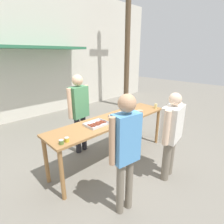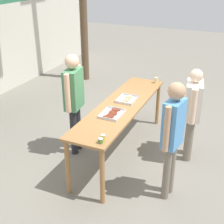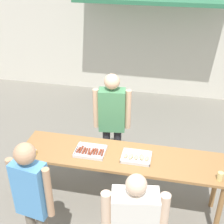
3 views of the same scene
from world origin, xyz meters
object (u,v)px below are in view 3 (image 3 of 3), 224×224
at_px(food_tray_sausages, 90,151).
at_px(condiment_jar_ketchup, 34,152).
at_px(beer_cup, 220,176).
at_px(person_server_behind_table, 112,117).
at_px(food_tray_buns, 136,157).
at_px(person_customer_holding_hotdog, 32,196).
at_px(condiment_jar_mustard, 27,152).

height_order(food_tray_sausages, condiment_jar_ketchup, condiment_jar_ketchup).
bearing_deg(beer_cup, person_server_behind_table, 147.75).
relative_size(food_tray_sausages, person_server_behind_table, 0.23).
distance_m(food_tray_buns, condiment_jar_ketchup, 1.40).
bearing_deg(beer_cup, condiment_jar_ketchup, 179.71).
relative_size(beer_cup, person_customer_holding_hotdog, 0.06).
bearing_deg(food_tray_buns, food_tray_sausages, 179.78).
bearing_deg(food_tray_buns, condiment_jar_mustard, -172.07).
bearing_deg(food_tray_sausages, beer_cup, -7.04).
relative_size(condiment_jar_mustard, person_customer_holding_hotdog, 0.04).
xyz_separation_m(condiment_jar_ketchup, person_server_behind_table, (0.88, 0.97, 0.11)).
relative_size(beer_cup, person_server_behind_table, 0.06).
bearing_deg(food_tray_sausages, person_server_behind_table, 79.47).
height_order(person_server_behind_table, person_customer_holding_hotdog, person_server_behind_table).
height_order(condiment_jar_mustard, condiment_jar_ketchup, same).
xyz_separation_m(food_tray_buns, condiment_jar_mustard, (-1.48, -0.21, 0.02)).
bearing_deg(beer_cup, food_tray_sausages, 172.96).
xyz_separation_m(food_tray_sausages, beer_cup, (1.70, -0.21, 0.04)).
bearing_deg(person_server_behind_table, food_tray_buns, -64.92).
xyz_separation_m(food_tray_sausages, person_server_behind_table, (0.14, 0.77, 0.13)).
bearing_deg(person_customer_holding_hotdog, condiment_jar_ketchup, -57.23).
bearing_deg(person_server_behind_table, beer_cup, -39.98).
xyz_separation_m(food_tray_sausages, person_customer_holding_hotdog, (-0.36, -1.06, 0.12)).
xyz_separation_m(beer_cup, person_server_behind_table, (-1.56, 0.98, 0.09)).
distance_m(person_server_behind_table, person_customer_holding_hotdog, 1.90).
distance_m(beer_cup, person_server_behind_table, 1.84).
bearing_deg(condiment_jar_mustard, food_tray_buns, 7.93).
height_order(food_tray_buns, condiment_jar_ketchup, condiment_jar_ketchup).
bearing_deg(food_tray_sausages, person_customer_holding_hotdog, -108.93).
distance_m(food_tray_sausages, condiment_jar_mustard, 0.87).
distance_m(food_tray_sausages, person_customer_holding_hotdog, 1.13).
height_order(beer_cup, person_customer_holding_hotdog, person_customer_holding_hotdog).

